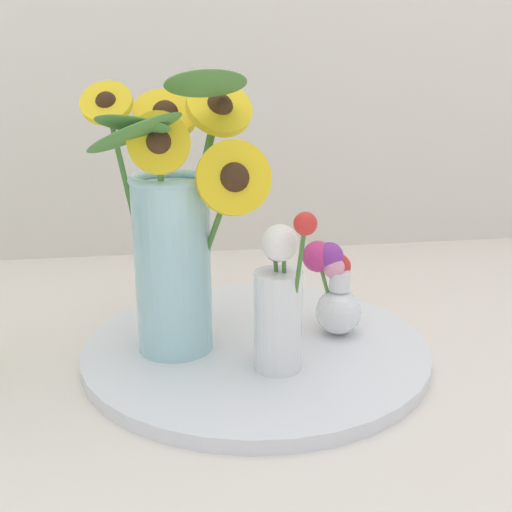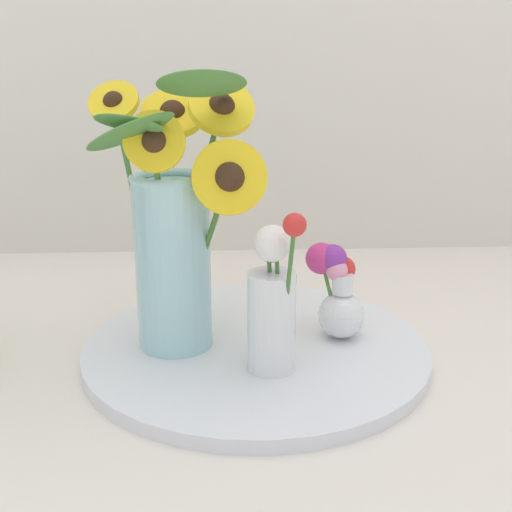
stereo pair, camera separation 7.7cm
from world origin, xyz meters
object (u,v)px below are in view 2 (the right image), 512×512
(serving_tray, at_px, (256,347))
(vase_small_center, at_px, (276,303))
(mason_jar_sunflowers, at_px, (176,225))
(vase_bulb_right, at_px, (337,291))

(serving_tray, height_order, vase_small_center, vase_small_center)
(serving_tray, xyz_separation_m, mason_jar_sunflowers, (-0.10, 0.00, 0.17))
(vase_small_center, bearing_deg, vase_bulb_right, 46.37)
(mason_jar_sunflowers, xyz_separation_m, vase_bulb_right, (0.21, 0.02, -0.10))
(mason_jar_sunflowers, distance_m, vase_small_center, 0.16)
(mason_jar_sunflowers, height_order, vase_small_center, mason_jar_sunflowers)
(serving_tray, height_order, mason_jar_sunflowers, mason_jar_sunflowers)
(vase_small_center, relative_size, vase_bulb_right, 1.58)
(serving_tray, bearing_deg, mason_jar_sunflowers, 179.65)
(serving_tray, distance_m, vase_small_center, 0.13)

